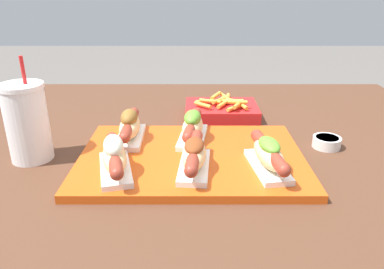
{
  "coord_description": "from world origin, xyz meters",
  "views": [
    {
      "loc": [
        -0.05,
        -0.85,
        1.13
      ],
      "look_at": [
        -0.05,
        -0.06,
        0.8
      ],
      "focal_mm": 35.0,
      "sensor_mm": 36.0,
      "label": 1
    }
  ],
  "objects_px": {
    "hot_dog_0": "(115,156)",
    "fries_basket": "(222,110)",
    "drink_cup": "(28,122)",
    "hot_dog_4": "(193,126)",
    "hot_dog_1": "(195,155)",
    "hot_dog_3": "(130,126)",
    "sauce_bowl": "(327,142)",
    "serving_tray": "(192,158)",
    "hot_dog_2": "(269,155)"
  },
  "relations": [
    {
      "from": "hot_dog_1",
      "to": "hot_dog_4",
      "type": "xyz_separation_m",
      "value": [
        -0.0,
        0.16,
        0.0
      ]
    },
    {
      "from": "hot_dog_0",
      "to": "sauce_bowl",
      "type": "relative_size",
      "value": 2.8
    },
    {
      "from": "hot_dog_0",
      "to": "hot_dog_2",
      "type": "bearing_deg",
      "value": 2.5
    },
    {
      "from": "serving_tray",
      "to": "sauce_bowl",
      "type": "height_order",
      "value": "sauce_bowl"
    },
    {
      "from": "serving_tray",
      "to": "hot_dog_4",
      "type": "height_order",
      "value": "hot_dog_4"
    },
    {
      "from": "serving_tray",
      "to": "hot_dog_3",
      "type": "xyz_separation_m",
      "value": [
        -0.15,
        0.08,
        0.04
      ]
    },
    {
      "from": "drink_cup",
      "to": "hot_dog_3",
      "type": "bearing_deg",
      "value": 17.64
    },
    {
      "from": "serving_tray",
      "to": "hot_dog_3",
      "type": "relative_size",
      "value": 2.57
    },
    {
      "from": "hot_dog_1",
      "to": "serving_tray",
      "type": "bearing_deg",
      "value": 94.44
    },
    {
      "from": "hot_dog_4",
      "to": "drink_cup",
      "type": "xyz_separation_m",
      "value": [
        -0.37,
        -0.07,
        0.04
      ]
    },
    {
      "from": "drink_cup",
      "to": "hot_dog_1",
      "type": "bearing_deg",
      "value": -13.18
    },
    {
      "from": "hot_dog_2",
      "to": "hot_dog_3",
      "type": "xyz_separation_m",
      "value": [
        -0.31,
        0.15,
        0.0
      ]
    },
    {
      "from": "hot_dog_0",
      "to": "fries_basket",
      "type": "bearing_deg",
      "value": 57.56
    },
    {
      "from": "hot_dog_3",
      "to": "hot_dog_1",
      "type": "bearing_deg",
      "value": -44.91
    },
    {
      "from": "serving_tray",
      "to": "hot_dog_3",
      "type": "bearing_deg",
      "value": 151.03
    },
    {
      "from": "hot_dog_3",
      "to": "sauce_bowl",
      "type": "relative_size",
      "value": 2.88
    },
    {
      "from": "hot_dog_1",
      "to": "hot_dog_2",
      "type": "xyz_separation_m",
      "value": [
        0.15,
        0.0,
        0.0
      ]
    },
    {
      "from": "serving_tray",
      "to": "hot_dog_2",
      "type": "bearing_deg",
      "value": -23.95
    },
    {
      "from": "serving_tray",
      "to": "hot_dog_0",
      "type": "xyz_separation_m",
      "value": [
        -0.16,
        -0.08,
        0.04
      ]
    },
    {
      "from": "hot_dog_0",
      "to": "hot_dog_3",
      "type": "relative_size",
      "value": 0.97
    },
    {
      "from": "hot_dog_3",
      "to": "sauce_bowl",
      "type": "bearing_deg",
      "value": -0.7
    },
    {
      "from": "serving_tray",
      "to": "sauce_bowl",
      "type": "xyz_separation_m",
      "value": [
        0.33,
        0.08,
        0.01
      ]
    },
    {
      "from": "serving_tray",
      "to": "fries_basket",
      "type": "xyz_separation_m",
      "value": [
        0.09,
        0.3,
        0.01
      ]
    },
    {
      "from": "serving_tray",
      "to": "fries_basket",
      "type": "bearing_deg",
      "value": 73.4
    },
    {
      "from": "sauce_bowl",
      "to": "drink_cup",
      "type": "bearing_deg",
      "value": -174.87
    },
    {
      "from": "drink_cup",
      "to": "fries_basket",
      "type": "distance_m",
      "value": 0.55
    },
    {
      "from": "hot_dog_3",
      "to": "hot_dog_0",
      "type": "bearing_deg",
      "value": -91.76
    },
    {
      "from": "sauce_bowl",
      "to": "hot_dog_3",
      "type": "bearing_deg",
      "value": 179.3
    },
    {
      "from": "hot_dog_1",
      "to": "hot_dog_0",
      "type": "bearing_deg",
      "value": -175.84
    },
    {
      "from": "hot_dog_4",
      "to": "drink_cup",
      "type": "relative_size",
      "value": 0.82
    },
    {
      "from": "drink_cup",
      "to": "hot_dog_4",
      "type": "bearing_deg",
      "value": 10.57
    },
    {
      "from": "hot_dog_4",
      "to": "fries_basket",
      "type": "bearing_deg",
      "value": 68.14
    },
    {
      "from": "hot_dog_1",
      "to": "sauce_bowl",
      "type": "distance_m",
      "value": 0.36
    },
    {
      "from": "hot_dog_3",
      "to": "fries_basket",
      "type": "bearing_deg",
      "value": 42.36
    },
    {
      "from": "hot_dog_2",
      "to": "sauce_bowl",
      "type": "height_order",
      "value": "hot_dog_2"
    },
    {
      "from": "hot_dog_1",
      "to": "drink_cup",
      "type": "relative_size",
      "value": 0.82
    },
    {
      "from": "serving_tray",
      "to": "hot_dog_0",
      "type": "distance_m",
      "value": 0.18
    },
    {
      "from": "serving_tray",
      "to": "drink_cup",
      "type": "relative_size",
      "value": 2.12
    },
    {
      "from": "hot_dog_0",
      "to": "drink_cup",
      "type": "bearing_deg",
      "value": 154.86
    },
    {
      "from": "hot_dog_3",
      "to": "sauce_bowl",
      "type": "xyz_separation_m",
      "value": [
        0.48,
        -0.01,
        -0.04
      ]
    },
    {
      "from": "serving_tray",
      "to": "hot_dog_4",
      "type": "distance_m",
      "value": 0.09
    },
    {
      "from": "hot_dog_2",
      "to": "sauce_bowl",
      "type": "xyz_separation_m",
      "value": [
        0.17,
        0.15,
        -0.04
      ]
    },
    {
      "from": "hot_dog_1",
      "to": "hot_dog_3",
      "type": "xyz_separation_m",
      "value": [
        -0.16,
        0.16,
        0.0
      ]
    },
    {
      "from": "hot_dog_0",
      "to": "drink_cup",
      "type": "height_order",
      "value": "drink_cup"
    },
    {
      "from": "hot_dog_4",
      "to": "hot_dog_3",
      "type": "bearing_deg",
      "value": -179.93
    },
    {
      "from": "hot_dog_4",
      "to": "drink_cup",
      "type": "height_order",
      "value": "drink_cup"
    },
    {
      "from": "hot_dog_1",
      "to": "hot_dog_3",
      "type": "height_order",
      "value": "hot_dog_3"
    },
    {
      "from": "hot_dog_2",
      "to": "fries_basket",
      "type": "xyz_separation_m",
      "value": [
        -0.07,
        0.37,
        -0.03
      ]
    },
    {
      "from": "sauce_bowl",
      "to": "drink_cup",
      "type": "height_order",
      "value": "drink_cup"
    },
    {
      "from": "serving_tray",
      "to": "hot_dog_3",
      "type": "distance_m",
      "value": 0.18
    }
  ]
}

